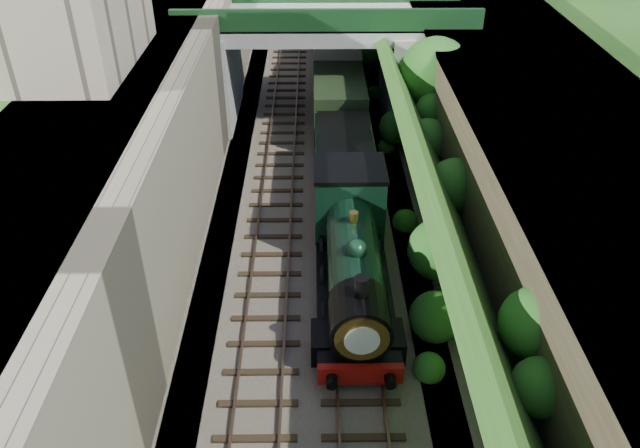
# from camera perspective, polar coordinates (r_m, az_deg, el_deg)

# --- Properties ---
(trackbed) EXTENTS (10.00, 90.00, 0.20)m
(trackbed) POSITION_cam_1_polar(r_m,az_deg,el_deg) (34.74, -0.21, 7.08)
(trackbed) COLOR #473F38
(trackbed) RESTS_ON ground
(retaining_wall) EXTENTS (1.00, 90.00, 7.00)m
(retaining_wall) POSITION_cam_1_polar(r_m,az_deg,el_deg) (33.77, -9.81, 12.09)
(retaining_wall) COLOR #756B56
(retaining_wall) RESTS_ON ground
(street_plateau_left) EXTENTS (6.00, 90.00, 7.00)m
(street_plateau_left) POSITION_cam_1_polar(r_m,az_deg,el_deg) (34.49, -15.68, 11.80)
(street_plateau_left) COLOR #262628
(street_plateau_left) RESTS_ON ground
(street_plateau_right) EXTENTS (8.00, 90.00, 6.25)m
(street_plateau_right) POSITION_cam_1_polar(r_m,az_deg,el_deg) (34.87, 15.91, 11.34)
(street_plateau_right) COLOR #262628
(street_plateau_right) RESTS_ON ground
(embankment_slope) EXTENTS (4.67, 90.00, 6.42)m
(embankment_slope) POSITION_cam_1_polar(r_m,az_deg,el_deg) (34.13, 8.31, 11.05)
(embankment_slope) COLOR #1E4714
(embankment_slope) RESTS_ON ground
(track_left) EXTENTS (2.50, 90.00, 0.20)m
(track_left) POSITION_cam_1_polar(r_m,az_deg,el_deg) (34.72, -3.54, 7.26)
(track_left) COLOR black
(track_left) RESTS_ON trackbed
(track_right) EXTENTS (2.50, 90.00, 0.20)m
(track_right) POSITION_cam_1_polar(r_m,az_deg,el_deg) (34.70, 1.78, 7.30)
(track_right) COLOR black
(track_right) RESTS_ON trackbed
(road_bridge) EXTENTS (16.00, 6.40, 7.25)m
(road_bridge) POSITION_cam_1_polar(r_m,az_deg,el_deg) (36.94, 1.24, 15.41)
(road_bridge) COLOR gray
(road_bridge) RESTS_ON ground
(building_near) EXTENTS (4.00, 8.00, 4.00)m
(building_near) POSITION_cam_1_polar(r_m,az_deg,el_deg) (27.54, -21.35, 17.53)
(building_near) COLOR gray
(building_near) RESTS_ON street_plateau_left
(tree) EXTENTS (3.60, 3.80, 6.60)m
(tree) POSITION_cam_1_polar(r_m,az_deg,el_deg) (32.34, 10.61, 13.21)
(tree) COLOR black
(tree) RESTS_ON ground
(locomotive) EXTENTS (3.10, 10.22, 3.83)m
(locomotive) POSITION_cam_1_polar(r_m,az_deg,el_deg) (23.13, 3.00, -2.91)
(locomotive) COLOR black
(locomotive) RESTS_ON trackbed
(tender) EXTENTS (2.70, 6.00, 3.05)m
(tender) POSITION_cam_1_polar(r_m,az_deg,el_deg) (29.49, 2.20, 5.22)
(tender) COLOR black
(tender) RESTS_ON trackbed
(coach_front) EXTENTS (2.90, 18.00, 3.70)m
(coach_front) POSITION_cam_1_polar(r_m,az_deg,el_deg) (40.85, 1.43, 14.22)
(coach_front) COLOR black
(coach_front) RESTS_ON trackbed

